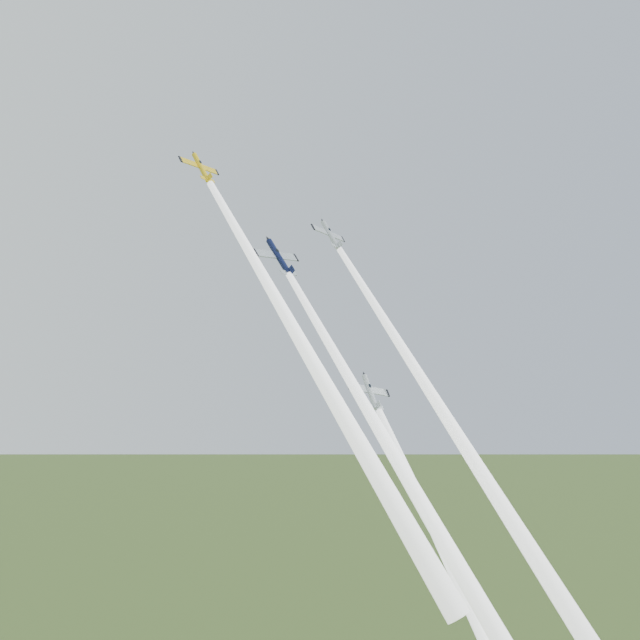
# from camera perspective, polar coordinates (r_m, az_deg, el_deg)

# --- Properties ---
(plane_yellow) EXTENTS (7.45, 6.34, 6.58)m
(plane_yellow) POSITION_cam_1_polar(r_m,az_deg,el_deg) (113.44, -8.46, 10.69)
(plane_yellow) COLOR yellow
(smoke_trail_yellow) EXTENTS (10.58, 39.76, 52.17)m
(smoke_trail_yellow) POSITION_cam_1_polar(r_m,az_deg,el_deg) (94.49, -0.33, -3.38)
(smoke_trail_yellow) COLOR white
(plane_navy) EXTENTS (9.49, 7.38, 7.71)m
(plane_navy) POSITION_cam_1_polar(r_m,az_deg,el_deg) (113.17, -2.94, 4.48)
(plane_navy) COLOR #0C1337
(smoke_trail_navy) EXTENTS (10.04, 42.33, 55.47)m
(smoke_trail_navy) POSITION_cam_1_polar(r_m,az_deg,el_deg) (97.89, 6.37, -11.38)
(smoke_trail_navy) COLOR white
(plane_silver_right) EXTENTS (7.73, 6.86, 7.65)m
(plane_silver_right) POSITION_cam_1_polar(r_m,az_deg,el_deg) (127.88, 0.73, 6.08)
(plane_silver_right) COLOR silver
(smoke_trail_silver_right) EXTENTS (10.00, 41.39, 54.23)m
(smoke_trail_silver_right) POSITION_cam_1_polar(r_m,az_deg,el_deg) (112.57, 9.15, -7.15)
(smoke_trail_silver_right) COLOR white
(plane_silver_low) EXTENTS (8.41, 5.67, 7.53)m
(plane_silver_low) POSITION_cam_1_polar(r_m,az_deg,el_deg) (112.76, 3.59, -5.12)
(plane_silver_low) COLOR silver
(smoke_trail_silver_low) EXTENTS (4.75, 37.78, 49.01)m
(smoke_trail_silver_low) POSITION_cam_1_polar(r_m,az_deg,el_deg) (101.59, 11.00, -20.08)
(smoke_trail_silver_low) COLOR white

